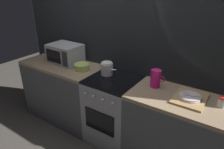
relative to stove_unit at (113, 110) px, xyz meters
The scene contains 11 objects.
ground_plane 0.45m from the stove_unit, 90.00° to the left, with size 8.00×8.00×0.00m, color #47423D.
back_wall 0.82m from the stove_unit, 90.00° to the left, with size 3.60×0.05×2.40m.
counter_left 0.90m from the stove_unit, behind, with size 1.20×0.60×0.90m.
stove_unit is the anchor object (origin of this frame).
counter_right 0.90m from the stove_unit, ahead, with size 1.20×0.60×0.90m.
microwave 1.06m from the stove_unit, behind, with size 0.46×0.35×0.27m.
kettle 0.55m from the stove_unit, 157.64° to the left, with size 0.28×0.15×0.17m.
mixing_bowl 0.71m from the stove_unit, behind, with size 0.20×0.20×0.08m, color #B7D166.
pitcher 0.75m from the stove_unit, 10.22° to the left, with size 0.16×0.11×0.20m.
dish_pile 1.01m from the stove_unit, ahead, with size 0.30×0.40×0.06m.
spice_jar 1.28m from the stove_unit, ahead, with size 0.08×0.08×0.10m.
Camera 1 is at (1.25, -1.87, 1.97)m, focal length 32.91 mm.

